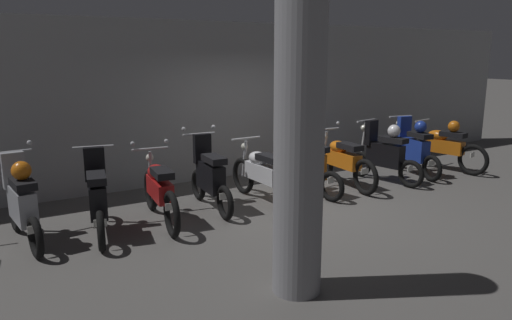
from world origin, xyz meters
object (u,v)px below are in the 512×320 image
(motorbike_slot_3, at_px, (210,177))
(motorbike_slot_5, at_px, (305,165))
(support_pillar, at_px, (299,149))
(motorbike_slot_1, at_px, (97,198))
(motorbike_slot_6, at_px, (342,160))
(motorbike_slot_4, at_px, (263,174))
(motorbike_slot_2, at_px, (159,190))
(motorbike_slot_7, at_px, (384,153))
(motorbike_slot_8, at_px, (413,148))
(motorbike_slot_0, at_px, (22,202))
(motorbike_slot_9, at_px, (443,146))

(motorbike_slot_3, bearing_deg, motorbike_slot_5, -3.31)
(motorbike_slot_3, height_order, support_pillar, support_pillar)
(motorbike_slot_5, distance_m, support_pillar, 3.75)
(motorbike_slot_1, relative_size, motorbike_slot_6, 0.85)
(motorbike_slot_4, bearing_deg, motorbike_slot_6, 3.53)
(motorbike_slot_2, relative_size, motorbike_slot_7, 1.17)
(motorbike_slot_6, bearing_deg, motorbike_slot_1, -176.99)
(motorbike_slot_1, relative_size, motorbike_slot_4, 0.85)
(motorbike_slot_4, distance_m, motorbike_slot_5, 0.90)
(motorbike_slot_1, height_order, motorbike_slot_7, same)
(motorbike_slot_6, xyz_separation_m, motorbike_slot_8, (1.82, -0.06, 0.07))
(motorbike_slot_5, bearing_deg, motorbike_slot_7, -3.06)
(motorbike_slot_4, relative_size, motorbike_slot_8, 1.17)
(motorbike_slot_0, distance_m, motorbike_slot_1, 0.93)
(motorbike_slot_7, bearing_deg, motorbike_slot_8, 6.78)
(motorbike_slot_1, distance_m, motorbike_slot_7, 5.43)
(motorbike_slot_0, xyz_separation_m, support_pillar, (2.33, -2.87, 0.96))
(motorbike_slot_0, distance_m, motorbike_slot_6, 5.45)
(motorbike_slot_0, bearing_deg, motorbike_slot_1, -10.57)
(motorbike_slot_2, bearing_deg, motorbike_slot_3, 12.45)
(motorbike_slot_7, bearing_deg, support_pillar, -145.42)
(motorbike_slot_9, bearing_deg, motorbike_slot_5, 179.71)
(motorbike_slot_5, bearing_deg, motorbike_slot_8, 0.25)
(motorbike_slot_6, bearing_deg, motorbike_slot_8, -1.98)
(motorbike_slot_9, bearing_deg, motorbike_slot_0, 179.82)
(motorbike_slot_4, height_order, motorbike_slot_9, motorbike_slot_9)
(motorbike_slot_5, bearing_deg, motorbike_slot_0, 179.91)
(motorbike_slot_2, height_order, motorbike_slot_8, motorbike_slot_8)
(support_pillar, bearing_deg, motorbike_slot_2, 100.49)
(motorbike_slot_4, bearing_deg, motorbike_slot_9, 0.24)
(motorbike_slot_1, bearing_deg, motorbike_slot_7, 0.70)
(motorbike_slot_3, relative_size, motorbike_slot_6, 0.86)
(motorbike_slot_0, height_order, motorbike_slot_8, motorbike_slot_0)
(motorbike_slot_0, bearing_deg, motorbike_slot_5, -0.09)
(motorbike_slot_8, bearing_deg, support_pillar, -149.74)
(motorbike_slot_1, distance_m, motorbike_slot_9, 7.25)
(motorbike_slot_0, height_order, motorbike_slot_7, motorbike_slot_0)
(motorbike_slot_6, bearing_deg, motorbike_slot_9, -1.96)
(motorbike_slot_8, relative_size, support_pillar, 0.55)
(motorbike_slot_1, xyz_separation_m, motorbike_slot_2, (0.90, 0.07, -0.03))
(motorbike_slot_1, relative_size, motorbike_slot_8, 1.00)
(motorbike_slot_0, bearing_deg, support_pillar, -50.93)
(motorbike_slot_0, relative_size, motorbike_slot_3, 1.00)
(motorbike_slot_4, relative_size, support_pillar, 0.64)
(motorbike_slot_0, bearing_deg, motorbike_slot_8, 0.03)
(motorbike_slot_2, bearing_deg, motorbike_slot_9, 0.70)
(motorbike_slot_8, bearing_deg, motorbike_slot_4, -179.22)
(motorbike_slot_2, xyz_separation_m, support_pillar, (0.51, -2.77, 1.04))
(motorbike_slot_1, xyz_separation_m, support_pillar, (1.42, -2.70, 1.00))
(motorbike_slot_0, bearing_deg, motorbike_slot_7, -0.94)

